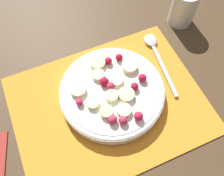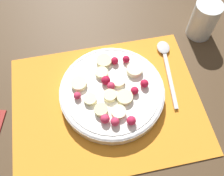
# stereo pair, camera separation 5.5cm
# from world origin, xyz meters

# --- Properties ---
(ground_plane) EXTENTS (3.00, 3.00, 0.00)m
(ground_plane) POSITION_xyz_m (0.00, 0.00, 0.00)
(ground_plane) COLOR #4C3823
(placemat) EXTENTS (0.43, 0.33, 0.01)m
(placemat) POSITION_xyz_m (0.00, 0.00, 0.00)
(placemat) COLOR orange
(placemat) RESTS_ON ground_plane
(fruit_bowl) EXTENTS (0.24, 0.24, 0.05)m
(fruit_bowl) POSITION_xyz_m (-0.02, -0.02, 0.02)
(fruit_bowl) COLOR white
(fruit_bowl) RESTS_ON placemat
(spoon) EXTENTS (0.04, 0.19, 0.01)m
(spoon) POSITION_xyz_m (-0.17, -0.09, 0.01)
(spoon) COLOR silver
(spoon) RESTS_ON placemat
(drinking_glass) EXTENTS (0.07, 0.07, 0.10)m
(drinking_glass) POSITION_xyz_m (-0.28, -0.16, 0.05)
(drinking_glass) COLOR white
(drinking_glass) RESTS_ON ground_plane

